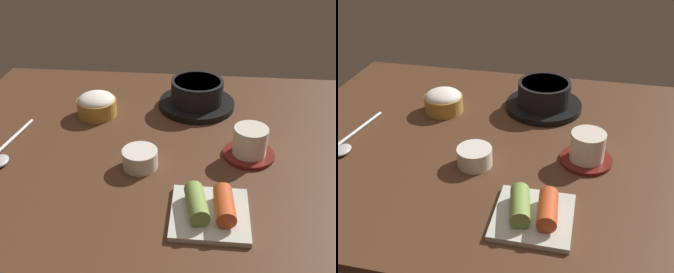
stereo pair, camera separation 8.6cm
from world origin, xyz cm
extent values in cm
cube|color=#4C2D1C|center=(0.00, 0.00, 1.00)|extent=(100.00, 76.00, 2.00)
cylinder|color=black|center=(7.38, 17.90, 2.78)|extent=(19.06, 19.06, 1.56)
cylinder|color=black|center=(7.38, 17.90, 6.36)|extent=(13.02, 13.02, 5.60)
cylinder|color=#D15619|center=(7.38, 17.90, 8.86)|extent=(11.46, 11.46, 0.60)
cylinder|color=#B78C38|center=(-16.71, 11.34, 4.02)|extent=(9.53, 9.53, 4.04)
ellipsoid|color=white|center=(-16.71, 11.34, 6.04)|extent=(8.77, 8.77, 3.34)
cylinder|color=maroon|center=(19.02, -3.20, 2.40)|extent=(10.63, 10.63, 0.80)
cylinder|color=silver|center=(19.02, -3.20, 5.74)|extent=(7.01, 7.01, 5.88)
cylinder|color=#C6D18C|center=(19.02, -3.20, 8.38)|extent=(5.96, 5.96, 0.40)
cylinder|color=white|center=(-2.93, -9.02, 3.90)|extent=(7.12, 7.12, 3.80)
cylinder|color=#386B2D|center=(-2.93, -9.02, 5.50)|extent=(5.84, 5.84, 0.50)
cube|color=silver|center=(11.14, -22.19, 2.50)|extent=(13.35, 13.35, 1.00)
cylinder|color=#7A9E47|center=(8.80, -22.19, 4.69)|extent=(4.81, 8.50, 3.37)
cylinder|color=#C64C23|center=(13.47, -22.19, 4.69)|extent=(3.93, 8.23, 3.37)
cylinder|color=#B7B7BC|center=(-32.77, -2.45, 2.40)|extent=(3.41, 17.37, 0.80)
ellipsoid|color=#B7B7BC|center=(-31.46, -11.07, 2.72)|extent=(3.60, 4.68, 1.26)
camera|label=1|loc=(9.02, -74.73, 50.64)|focal=43.59mm
camera|label=2|loc=(17.52, -73.40, 50.64)|focal=43.59mm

